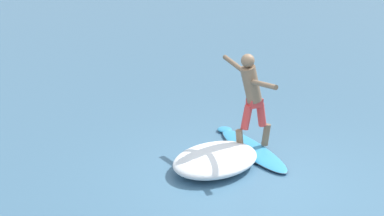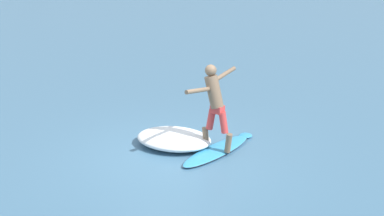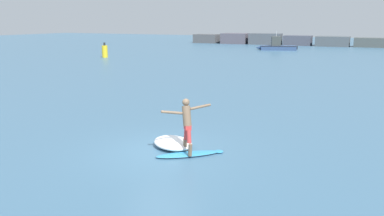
% 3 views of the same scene
% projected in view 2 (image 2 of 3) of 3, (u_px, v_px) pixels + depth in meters
% --- Properties ---
extents(ground_plane, '(200.00, 200.00, 0.00)m').
position_uv_depth(ground_plane, '(172.00, 156.00, 11.41)').
color(ground_plane, '#436E8C').
extents(surfboard, '(2.10, 1.86, 0.22)m').
position_uv_depth(surfboard, '(218.00, 150.00, 11.63)').
color(surfboard, '#3596CB').
rests_on(surfboard, ground).
extents(surfer, '(1.34, 1.22, 1.86)m').
position_uv_depth(surfer, '(215.00, 100.00, 11.26)').
color(surfer, brown).
rests_on(surfer, surfboard).
extents(wave_foam_at_tail, '(2.11, 1.97, 0.33)m').
position_uv_depth(wave_foam_at_tail, '(174.00, 139.00, 11.90)').
color(wave_foam_at_tail, white).
rests_on(wave_foam_at_tail, ground).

